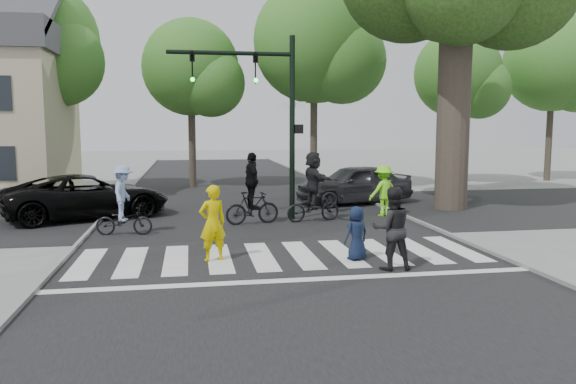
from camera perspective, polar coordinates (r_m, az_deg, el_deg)
The scene contains 21 objects.
ground at distance 12.61m, azimuth 0.12°, elevation -7.51°, with size 120.00×120.00×0.00m, color gray.
road_stem at distance 17.45m, azimuth -2.76°, elevation -3.50°, with size 10.00×70.00×0.01m, color black.
road_cross at distance 20.38m, azimuth -3.82°, elevation -2.02°, with size 70.00×10.00×0.01m, color black.
curb_left at distance 17.55m, azimuth -19.38°, elevation -3.67°, with size 0.10×70.00×0.10m, color gray.
curb_right at distance 18.74m, azimuth 12.77°, elevation -2.81°, with size 0.10×70.00×0.10m, color gray.
crosswalk at distance 13.24m, azimuth -0.39°, elevation -6.78°, with size 10.00×3.85×0.01m.
traffic_signal at distance 18.42m, azimuth -2.20°, elevation 9.22°, with size 4.45×0.29×6.00m.
bg_tree_1 at distance 28.51m, azimuth -23.86°, elevation 13.33°, with size 6.09×5.80×9.80m.
bg_tree_2 at distance 28.78m, azimuth -9.35°, elevation 11.99°, with size 5.04×4.80×8.40m.
bg_tree_3 at distance 28.32m, azimuth 3.40°, elevation 14.52°, with size 6.30×6.00×10.20m.
bg_tree_4 at distance 31.72m, azimuth 17.36°, elevation 11.02°, with size 4.83×4.60×8.15m.
bg_tree_5 at distance 35.39m, azimuth 25.87°, elevation 11.36°, with size 5.67×5.40×9.30m.
pedestrian_woman at distance 13.01m, azimuth -7.67°, elevation -3.15°, with size 0.64×0.42×1.77m, color #DAC300.
pedestrian_child at distance 13.11m, azimuth 7.00°, elevation -4.19°, with size 0.62×0.40×1.26m, color #121C37.
pedestrian_adult at distance 12.31m, azimuth 10.50°, elevation -3.67°, with size 0.88×0.69×1.81m, color black.
cyclist_left at distance 16.60m, azimuth -16.37°, elevation -1.26°, with size 1.64×1.10×2.01m.
cyclist_mid at distance 17.73m, azimuth -3.67°, elevation -0.30°, with size 1.80×1.12×2.28m.
cyclist_right at distance 18.21m, azimuth 2.58°, elevation 0.16°, with size 1.88×1.75×2.28m.
car_suv at distance 20.03m, azimuth -19.74°, elevation -0.42°, with size 2.48×5.37×1.49m, color black.
car_grey at distance 22.51m, azimuth 6.72°, elevation 0.80°, with size 1.87×4.65×1.58m, color #323237.
bystander_hivis at distance 19.62m, azimuth 9.68°, elevation 0.13°, with size 1.14×0.65×1.76m, color #82FF20.
Camera 1 is at (-2.14, -12.03, 3.11)m, focal length 35.00 mm.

